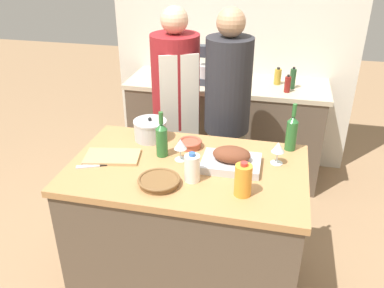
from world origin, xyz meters
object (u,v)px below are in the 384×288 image
object	(u,v)px
wine_bottle_green	(162,139)
person_cook_aproned	(176,107)
wine_bottle_dark	(292,132)
roasting_pan	(231,160)
cutting_board	(112,157)
knife_chef	(97,165)
stock_pot	(150,130)
mixing_bowl	(190,143)
condiment_bottle_tall	(287,84)
stand_mixer	(208,68)
person_cook_guest	(227,113)
juice_jug	(243,180)
wine_glass_left	(180,145)
milk_jug	(192,168)
condiment_bottle_extra	(278,77)
wine_glass_right	(278,148)
condiment_bottle_short	(293,79)
wicker_basket	(159,181)

from	to	relation	value
wine_bottle_green	person_cook_aproned	world-z (taller)	person_cook_aproned
wine_bottle_dark	person_cook_aproned	world-z (taller)	person_cook_aproned
roasting_pan	cutting_board	bearing A→B (deg)	-175.28
cutting_board	knife_chef	distance (m)	0.12
stock_pot	mixing_bowl	bearing A→B (deg)	-11.36
wine_bottle_green	condiment_bottle_tall	xyz separation A→B (m)	(0.71, 1.29, -0.05)
roasting_pan	stand_mixer	distance (m)	1.45
person_cook_aproned	cutting_board	bearing A→B (deg)	-125.27
roasting_pan	person_cook_guest	size ratio (longest dim) A/B	0.20
juice_jug	wine_bottle_green	size ratio (longest dim) A/B	0.67
wine_bottle_green	knife_chef	bearing A→B (deg)	-148.31
wine_glass_left	stand_mixer	xyz separation A→B (m)	(-0.11, 1.37, 0.04)
milk_jug	condiment_bottle_extra	distance (m)	1.75
wine_bottle_dark	mixing_bowl	bearing A→B (deg)	-169.59
knife_chef	condiment_bottle_tall	world-z (taller)	condiment_bottle_tall
wine_bottle_dark	juice_jug	bearing A→B (deg)	-112.45
roasting_pan	condiment_bottle_extra	bearing A→B (deg)	82.70
roasting_pan	wine_glass_right	xyz separation A→B (m)	(0.25, 0.10, 0.05)
stock_pot	condiment_bottle_tall	bearing A→B (deg)	52.50
roasting_pan	mixing_bowl	size ratio (longest dim) A/B	2.26
knife_chef	condiment_bottle_extra	distance (m)	1.93
milk_jug	condiment_bottle_short	bearing A→B (deg)	72.71
person_cook_guest	mixing_bowl	bearing A→B (deg)	-119.89
wine_bottle_dark	stand_mixer	xyz separation A→B (m)	(-0.73, 1.09, 0.02)
person_cook_guest	cutting_board	bearing A→B (deg)	-140.47
juice_jug	milk_jug	distance (m)	0.29
wine_glass_right	condiment_bottle_short	size ratio (longest dim) A/B	0.73
mixing_bowl	roasting_pan	bearing A→B (deg)	-32.70
person_cook_guest	wine_bottle_dark	bearing A→B (deg)	-58.77
roasting_pan	wine_bottle_green	bearing A→B (deg)	174.34
stand_mixer	person_cook_guest	world-z (taller)	person_cook_guest
juice_jug	knife_chef	size ratio (longest dim) A/B	0.90
person_cook_aproned	person_cook_guest	xyz separation A→B (m)	(0.40, -0.06, 0.01)
mixing_bowl	knife_chef	size ratio (longest dim) A/B	0.70
condiment_bottle_tall	condiment_bottle_extra	world-z (taller)	condiment_bottle_extra
wine_glass_right	condiment_bottle_extra	xyz separation A→B (m)	(-0.06, 1.42, -0.04)
cutting_board	condiment_bottle_extra	xyz separation A→B (m)	(0.90, 1.58, 0.06)
wine_glass_right	condiment_bottle_short	distance (m)	1.34
condiment_bottle_short	wine_bottle_green	bearing A→B (deg)	-118.03
juice_jug	condiment_bottle_short	xyz separation A→B (m)	(0.23, 1.70, -0.00)
knife_chef	condiment_bottle_tall	distance (m)	1.82
wine_bottle_green	condiment_bottle_tall	bearing A→B (deg)	61.39
wicker_basket	juice_jug	size ratio (longest dim) A/B	1.21
mixing_bowl	condiment_bottle_extra	xyz separation A→B (m)	(0.48, 1.34, 0.04)
wicker_basket	stand_mixer	bearing A→B (deg)	92.17
cutting_board	wine_glass_left	xyz separation A→B (m)	(0.40, 0.07, 0.09)
condiment_bottle_short	condiment_bottle_extra	size ratio (longest dim) A/B	1.22
milk_jug	condiment_bottle_tall	xyz separation A→B (m)	(0.47, 1.52, -0.01)
roasting_pan	person_cook_aproned	xyz separation A→B (m)	(-0.54, 0.80, -0.05)
wine_bottle_dark	stand_mixer	distance (m)	1.32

